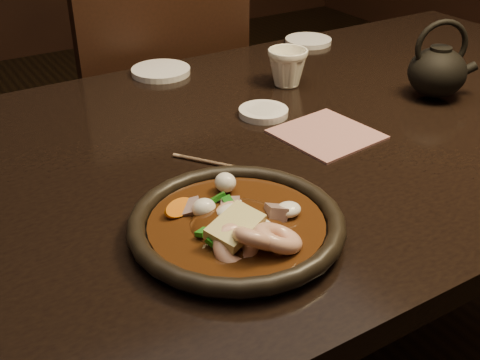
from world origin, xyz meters
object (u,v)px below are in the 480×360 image
table (311,160)px  plate (236,225)px  chair (151,113)px  tea_cup (287,66)px  teapot (438,70)px

table → plate: size_ratio=5.55×
chair → tea_cup: size_ratio=11.89×
chair → teapot: bearing=115.7°
table → plate: 0.39m
chair → plate: bearing=73.0°
tea_cup → chair: bearing=104.4°
chair → tea_cup: bearing=103.7°
table → teapot: teapot is taller
plate → teapot: teapot is taller
plate → teapot: size_ratio=1.87×
chair → teapot: size_ratio=6.46×
table → plate: plate is taller
table → tea_cup: (0.07, 0.18, 0.12)m
plate → teapot: (0.59, 0.20, 0.04)m
table → teapot: size_ratio=10.38×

